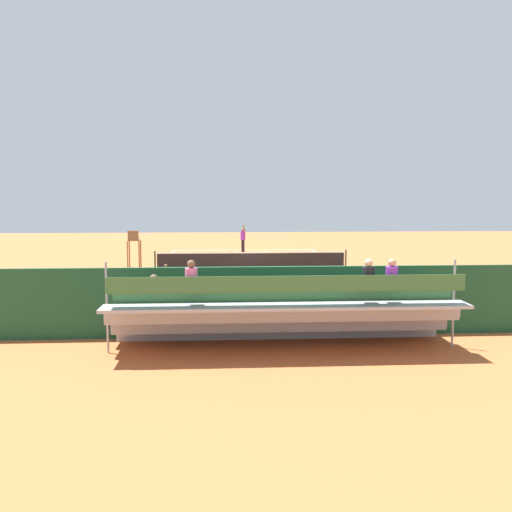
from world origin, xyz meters
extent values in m
plane|color=#BC6033|center=(0.00, 0.00, 0.00)|extent=(60.00, 60.00, 0.00)
cube|color=white|center=(0.00, -11.00, 0.00)|extent=(10.00, 0.10, 0.01)
cube|color=white|center=(0.00, 11.00, 0.00)|extent=(10.00, 0.10, 0.01)
cube|color=white|center=(-5.00, 0.00, 0.00)|extent=(0.10, 22.00, 0.01)
cube|color=white|center=(5.00, 0.00, 0.00)|extent=(0.10, 22.00, 0.01)
cube|color=white|center=(0.00, -6.05, 0.00)|extent=(7.50, 0.10, 0.01)
cube|color=white|center=(0.00, 6.05, 0.00)|extent=(7.50, 0.10, 0.01)
cube|color=white|center=(0.00, 0.00, 0.00)|extent=(0.10, 12.10, 0.01)
cube|color=white|center=(0.00, -11.00, 0.00)|extent=(0.10, 0.30, 0.01)
cube|color=black|center=(0.00, 0.00, 0.46)|extent=(10.00, 0.02, 0.91)
cube|color=white|center=(0.00, 0.00, 0.94)|extent=(10.00, 0.04, 0.06)
cylinder|color=#2D5133|center=(-5.10, 0.00, 0.54)|extent=(0.10, 0.10, 1.07)
cylinder|color=#2D5133|center=(5.10, 0.00, 0.54)|extent=(0.10, 0.10, 1.07)
cube|color=#1E4C2D|center=(0.00, 14.00, 1.00)|extent=(18.00, 0.16, 2.00)
cube|color=#9EA0A5|center=(0.00, 14.35, 0.23)|extent=(9.00, 0.10, 0.45)
cube|color=#9EA0A5|center=(0.00, 14.70, 0.41)|extent=(9.00, 0.80, 0.08)
cube|color=#9EA0A5|center=(0.00, 14.32, 0.23)|extent=(9.00, 0.04, 0.45)
cube|color=#386B38|center=(0.00, 14.80, 0.83)|extent=(8.60, 0.36, 0.04)
cube|color=#386B38|center=(0.00, 14.98, 1.03)|extent=(8.60, 0.03, 0.36)
cube|color=#9EA0A5|center=(0.00, 15.50, 0.86)|extent=(9.00, 0.80, 0.08)
cube|color=#9EA0A5|center=(0.00, 15.12, 0.68)|extent=(9.00, 0.04, 0.45)
cube|color=#386B38|center=(0.00, 15.60, 1.28)|extent=(8.60, 0.36, 0.04)
cube|color=#386B38|center=(0.00, 15.78, 1.48)|extent=(8.60, 0.03, 0.36)
cube|color=#9EA0A5|center=(0.00, 16.30, 1.31)|extent=(9.00, 0.80, 0.08)
cube|color=#9EA0A5|center=(0.00, 15.92, 1.12)|extent=(9.00, 0.04, 0.45)
cube|color=#386B38|center=(0.00, 16.40, 1.73)|extent=(8.60, 0.36, 0.04)
cube|color=#386B38|center=(0.00, 16.58, 1.93)|extent=(8.60, 0.03, 0.36)
cylinder|color=#9EA0A5|center=(-4.50, 15.50, 1.18)|extent=(0.06, 0.06, 2.35)
cylinder|color=#9EA0A5|center=(4.50, 15.50, 1.18)|extent=(0.06, 0.06, 2.35)
cube|color=#2D2D33|center=(-0.65, 14.63, 0.87)|extent=(0.32, 0.40, 0.12)
cylinder|color=#9399A3|center=(-0.65, 14.75, 1.16)|extent=(0.30, 0.30, 0.45)
sphere|color=brown|center=(-0.65, 14.75, 1.48)|extent=(0.20, 0.20, 0.20)
cube|color=#2D2D33|center=(-2.56, 16.23, 1.77)|extent=(0.32, 0.40, 0.12)
cylinder|color=purple|center=(-2.56, 16.35, 2.06)|extent=(0.30, 0.30, 0.45)
sphere|color=tan|center=(-2.56, 16.35, 2.38)|extent=(0.20, 0.20, 0.20)
cube|color=#2D2D33|center=(2.23, 14.63, 0.87)|extent=(0.32, 0.40, 0.12)
cylinder|color=orange|center=(2.23, 14.75, 1.16)|extent=(0.30, 0.30, 0.45)
sphere|color=#8C6647|center=(2.23, 14.75, 1.48)|extent=(0.20, 0.20, 0.20)
cube|color=#2D2D33|center=(3.31, 15.43, 1.32)|extent=(0.32, 0.40, 0.12)
cylinder|color=black|center=(3.31, 15.55, 1.60)|extent=(0.30, 0.30, 0.45)
sphere|color=brown|center=(3.31, 15.55, 1.93)|extent=(0.20, 0.20, 0.20)
cube|color=#2D2D33|center=(-1.98, 16.23, 1.77)|extent=(0.32, 0.40, 0.12)
cylinder|color=black|center=(-1.98, 16.35, 2.06)|extent=(0.30, 0.30, 0.45)
sphere|color=beige|center=(-1.98, 16.35, 2.38)|extent=(0.20, 0.20, 0.20)
cube|color=#2D2D33|center=(2.32, 16.23, 1.77)|extent=(0.32, 0.40, 0.12)
cylinder|color=pink|center=(2.32, 16.35, 2.06)|extent=(0.30, 0.30, 0.45)
sphere|color=brown|center=(2.32, 16.35, 2.38)|extent=(0.20, 0.20, 0.20)
cube|color=#2D2D33|center=(-2.23, 15.43, 1.32)|extent=(0.32, 0.40, 0.12)
cylinder|color=blue|center=(-2.23, 15.55, 1.60)|extent=(0.30, 0.30, 0.45)
sphere|color=brown|center=(-2.23, 15.55, 1.93)|extent=(0.20, 0.20, 0.20)
cylinder|color=brown|center=(5.90, -0.44, 0.80)|extent=(0.07, 0.07, 1.60)
cylinder|color=brown|center=(6.50, -0.44, 0.80)|extent=(0.07, 0.07, 1.60)
cylinder|color=brown|center=(5.90, 0.16, 0.80)|extent=(0.07, 0.07, 1.60)
cylinder|color=brown|center=(6.50, 0.16, 0.80)|extent=(0.07, 0.07, 1.60)
cube|color=brown|center=(6.20, -0.14, 1.63)|extent=(0.56, 0.56, 0.06)
cube|color=brown|center=(6.20, 0.10, 1.90)|extent=(0.56, 0.06, 0.48)
cube|color=brown|center=(5.94, -0.14, 1.78)|extent=(0.04, 0.48, 0.04)
cube|color=brown|center=(6.46, -0.14, 1.78)|extent=(0.04, 0.48, 0.04)
cube|color=#9E754C|center=(-3.47, 13.20, 0.45)|extent=(1.80, 0.40, 0.05)
cylinder|color=#9E754C|center=(-4.22, 13.20, 0.23)|extent=(0.06, 0.06, 0.45)
cylinder|color=#9E754C|center=(-2.72, 13.20, 0.23)|extent=(0.06, 0.06, 0.45)
cube|color=#9E754C|center=(-3.47, 13.38, 0.75)|extent=(1.80, 0.04, 0.36)
cube|color=black|center=(-1.70, 13.40, 0.18)|extent=(0.90, 0.36, 0.36)
cylinder|color=black|center=(0.12, -9.67, 0.42)|extent=(0.14, 0.14, 0.85)
cylinder|color=black|center=(0.04, -9.47, 0.42)|extent=(0.14, 0.14, 0.85)
cylinder|color=purple|center=(0.08, -9.57, 1.15)|extent=(0.47, 0.47, 0.60)
sphere|color=#8C6647|center=(0.08, -9.57, 1.56)|extent=(0.22, 0.22, 0.22)
cylinder|color=#8C6647|center=(0.00, -9.37, 1.65)|extent=(0.26, 0.18, 0.55)
cylinder|color=#8C6647|center=(0.16, -9.77, 1.18)|extent=(0.12, 0.12, 0.50)
cylinder|color=black|center=(0.87, -9.87, 0.01)|extent=(0.26, 0.16, 0.03)
torus|color=#D8CC4C|center=(0.63, -9.74, 0.01)|extent=(0.41, 0.41, 0.02)
cylinder|color=white|center=(0.63, -9.74, 0.01)|extent=(0.25, 0.25, 0.00)
sphere|color=#CCDB33|center=(-1.64, -8.62, 0.03)|extent=(0.07, 0.07, 0.07)
sphere|color=#CCDB33|center=(0.57, -6.50, 0.03)|extent=(0.07, 0.07, 0.07)
cylinder|color=#232328|center=(3.42, 12.96, 0.42)|extent=(0.14, 0.14, 0.85)
cylinder|color=#232328|center=(3.38, 12.74, 0.42)|extent=(0.14, 0.14, 0.85)
cylinder|color=green|center=(3.40, 12.85, 1.15)|extent=(0.42, 0.42, 0.60)
sphere|color=#8C6647|center=(3.40, 12.85, 1.56)|extent=(0.22, 0.22, 0.22)
cylinder|color=#8C6647|center=(3.36, 12.63, 1.65)|extent=(0.26, 0.13, 0.55)
cylinder|color=#8C6647|center=(3.44, 13.06, 1.18)|extent=(0.10, 0.10, 0.50)
camera|label=1|loc=(1.60, 29.69, 4.04)|focal=39.39mm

